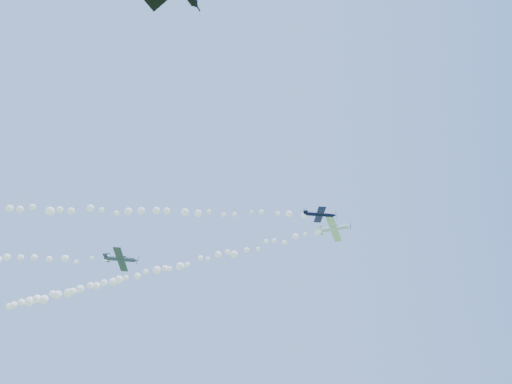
# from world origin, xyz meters

# --- Properties ---
(plane_white) EXTENTS (6.47, 6.87, 2.54)m
(plane_white) POSITION_xyz_m (16.58, 12.60, 49.52)
(plane_white) COLOR white
(smoke_trail_white) EXTENTS (74.56, 20.06, 2.80)m
(smoke_trail_white) POSITION_xyz_m (-22.55, 22.18, 49.24)
(smoke_trail_white) COLOR white
(plane_navy) EXTENTS (6.08, 6.33, 2.15)m
(plane_navy) POSITION_xyz_m (14.10, 7.44, 49.06)
(plane_navy) COLOR #0B0D33
(smoke_trail_navy) EXTENTS (84.60, 16.37, 2.46)m
(smoke_trail_navy) POSITION_xyz_m (-29.98, -0.13, 48.86)
(smoke_trail_navy) COLOR white
(plane_grey) EXTENTS (6.66, 7.04, 2.55)m
(plane_grey) POSITION_xyz_m (-22.43, 10.24, 44.97)
(plane_grey) COLOR #3E445A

